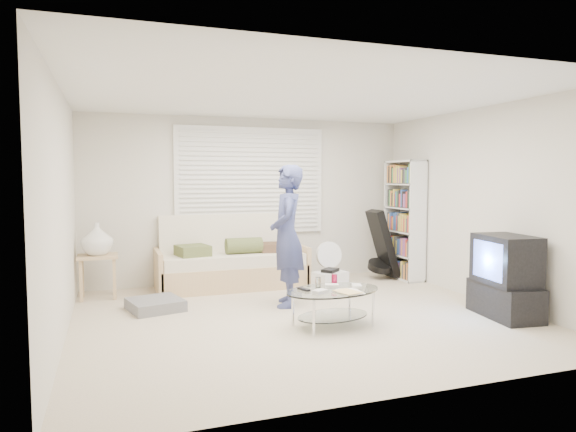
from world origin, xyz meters
name	(u,v)px	position (x,y,z in m)	size (l,w,h in m)	color
ground	(302,317)	(0.00, 0.00, 0.00)	(5.00, 5.00, 0.00)	tan
room_shell	(288,175)	(0.00, 0.48, 1.63)	(5.02, 4.52, 2.51)	silver
window_blinds	(251,181)	(0.00, 2.20, 1.55)	(2.32, 0.08, 1.62)	silver
futon_sofa	(231,263)	(-0.39, 1.88, 0.34)	(2.15, 0.87, 1.05)	tan
grey_floor_pillow	(155,305)	(-1.56, 0.88, 0.07)	(0.59, 0.59, 0.13)	slate
side_table	(97,242)	(-2.22, 1.76, 0.75)	(0.51, 0.41, 1.01)	tan
bookshelf	(404,220)	(2.32, 1.59, 0.93)	(0.29, 0.78, 1.86)	white
guitar_case	(382,249)	(1.98, 1.67, 0.48)	(0.46, 0.40, 1.07)	black
floor_fan	(328,260)	(0.98, 1.50, 0.38)	(0.39, 0.27, 0.66)	white
storage_bin	(330,281)	(0.87, 1.18, 0.14)	(0.51, 0.42, 0.31)	white
tv_unit	(505,277)	(2.20, -0.76, 0.46)	(0.57, 0.92, 0.94)	black
coffee_table	(333,297)	(0.19, -0.45, 0.32)	(1.18, 0.85, 0.52)	silver
standing_person	(287,236)	(0.02, 0.57, 0.88)	(0.64, 0.42, 1.75)	navy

